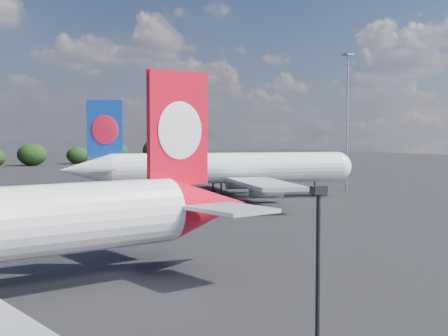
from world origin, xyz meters
TOP-DOWN VIEW (x-y plane):
  - china_southern_airliner at (43.07, 58.07)m, footprint 47.85×45.93m
  - apron_lamp_post at (4.30, -13.32)m, footprint 0.55×0.30m
  - floodlight_mast_near at (69.53, 56.40)m, footprint 1.60×1.60m

SIDE VIEW (x-z plane):
  - china_southern_airliner at x=43.07m, z-range -3.12..12.84m
  - apron_lamp_post at x=4.30m, z-range 0.63..9.56m
  - floodlight_mast_near at x=69.53m, z-range 3.40..28.63m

